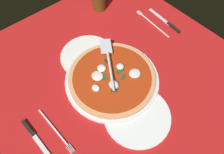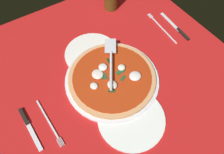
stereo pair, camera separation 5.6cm
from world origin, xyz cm
name	(u,v)px [view 2 (the right image)]	position (x,y,z in cm)	size (l,w,h in cm)	color
ground_plane	(110,76)	(0.00, 0.00, -0.40)	(102.17, 102.17, 0.80)	red
checker_pattern	(110,75)	(0.00, 0.00, 0.05)	(102.17, 102.17, 0.10)	silver
pizza_pan	(112,79)	(2.51, -0.52, 0.75)	(36.38, 36.38, 1.31)	silver
dinner_plate_left	(92,53)	(-13.01, -0.71, 0.60)	(22.69, 22.69, 1.00)	white
dinner_plate_right	(131,118)	(19.49, -3.55, 0.60)	(23.60, 23.60, 1.00)	white
pizza	(112,77)	(2.53, -0.51, 2.29)	(33.51, 33.51, 3.03)	tan
pizza_server	(110,61)	(-2.86, 2.18, 4.81)	(22.46, 15.88, 1.00)	silver
place_setting_near	(39,124)	(3.76, -31.48, 0.45)	(20.22, 14.65, 1.40)	silver
place_setting_far	(169,29)	(-6.36, 36.90, 0.45)	(23.00, 14.53, 1.40)	white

